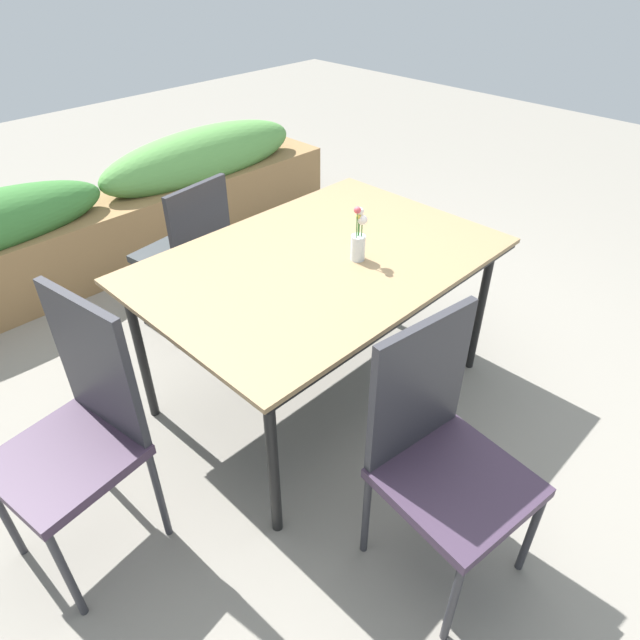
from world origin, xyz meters
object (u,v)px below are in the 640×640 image
at_px(dining_table, 320,267).
at_px(planter_box, 108,217).
at_px(flower_vase, 359,239).
at_px(chair_near_left, 440,447).
at_px(chair_end_left, 79,424).
at_px(chair_far_side, 189,248).

distance_m(dining_table, planter_box, 1.93).
bearing_deg(flower_vase, chair_near_left, -119.97).
bearing_deg(planter_box, chair_end_left, -119.53).
height_order(chair_near_left, chair_end_left, chair_end_left).
xyz_separation_m(dining_table, chair_end_left, (-1.15, 0.01, -0.14)).
distance_m(chair_near_left, planter_box, 2.81).
distance_m(chair_far_side, chair_end_left, 1.39).
relative_size(chair_end_left, planter_box, 0.29).
bearing_deg(flower_vase, planter_box, 95.48).
bearing_deg(chair_end_left, planter_box, -37.92).
height_order(chair_end_left, planter_box, chair_end_left).
distance_m(chair_end_left, flower_vase, 1.30).
bearing_deg(chair_far_side, planter_box, 81.15).
bearing_deg(planter_box, dining_table, -87.36).
xyz_separation_m(chair_far_side, flower_vase, (0.21, -1.04, 0.36)).
height_order(chair_far_side, flower_vase, flower_vase).
relative_size(chair_far_side, chair_end_left, 0.87).
bearing_deg(flower_vase, chair_end_left, 173.72).
bearing_deg(chair_end_left, chair_near_left, -146.79).
bearing_deg(chair_far_side, flower_vase, -86.92).
bearing_deg(dining_table, chair_near_left, -110.70).
bearing_deg(chair_end_left, flower_vase, -104.67).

